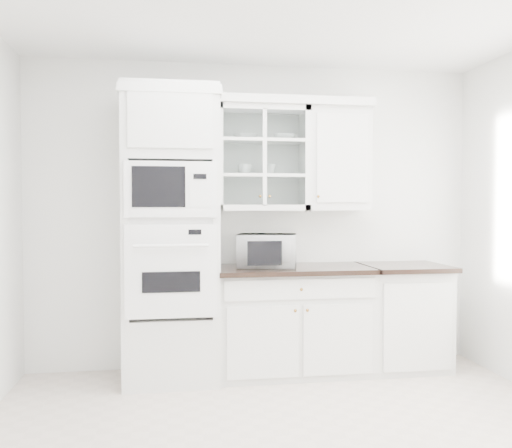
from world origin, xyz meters
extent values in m
cube|color=beige|center=(0.00, 0.00, 0.01)|extent=(4.00, 3.50, 0.01)
cube|color=white|center=(0.00, 1.74, 1.35)|extent=(4.00, 0.02, 2.70)
cube|color=silver|center=(-0.75, 1.43, 1.20)|extent=(0.76, 0.65, 2.40)
cube|color=white|center=(-0.75, 1.09, 0.94)|extent=(0.70, 0.03, 0.72)
cube|color=black|center=(-0.75, 1.07, 0.86)|extent=(0.44, 0.01, 0.16)
cube|color=white|center=(-0.75, 1.09, 1.56)|extent=(0.70, 0.03, 0.43)
cube|color=black|center=(-0.84, 1.07, 1.58)|extent=(0.40, 0.01, 0.31)
cube|color=silver|center=(0.28, 1.45, 0.44)|extent=(1.30, 0.60, 0.88)
cube|color=#321F16|center=(0.28, 1.42, 0.90)|extent=(1.32, 0.67, 0.04)
cube|color=silver|center=(1.28, 1.45, 0.44)|extent=(0.70, 0.60, 0.88)
cube|color=#321F16|center=(1.28, 1.42, 0.90)|extent=(0.72, 0.67, 0.04)
cube|color=silver|center=(0.03, 1.58, 1.85)|extent=(0.80, 0.33, 0.90)
cube|color=silver|center=(0.03, 1.58, 1.70)|extent=(0.74, 0.29, 0.02)
cube|color=silver|center=(0.03, 1.58, 2.00)|extent=(0.74, 0.29, 0.02)
cube|color=silver|center=(0.71, 1.58, 1.85)|extent=(0.55, 0.33, 0.90)
cube|color=silver|center=(-0.07, 1.56, 2.33)|extent=(2.14, 0.38, 0.07)
imported|color=white|center=(0.06, 1.44, 1.06)|extent=(0.57, 0.51, 0.28)
imported|color=white|center=(-0.11, 1.57, 2.03)|extent=(0.24, 0.24, 0.05)
imported|color=white|center=(0.24, 1.60, 2.04)|extent=(0.21, 0.21, 0.06)
imported|color=white|center=(-0.12, 1.60, 1.76)|extent=(0.14, 0.14, 0.09)
imported|color=white|center=(0.10, 1.58, 1.76)|extent=(0.11, 0.11, 0.09)
camera|label=1|loc=(-0.73, -3.08, 1.45)|focal=38.00mm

